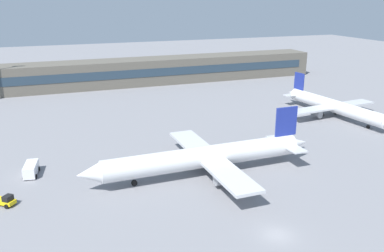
{
  "coord_description": "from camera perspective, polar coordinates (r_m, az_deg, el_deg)",
  "views": [
    {
      "loc": [
        -27.28,
        -40.5,
        30.47
      ],
      "look_at": [
        2.8,
        40.0,
        3.0
      ],
      "focal_mm": 38.21,
      "sensor_mm": 36.0,
      "label": 1
    }
  ],
  "objects": [
    {
      "name": "service_van_white",
      "position": [
        78.32,
        -21.56,
        -5.61
      ],
      "size": [
        2.94,
        5.45,
        2.08
      ],
      "color": "white",
      "rests_on": "ground_plane"
    },
    {
      "name": "airplane_mid",
      "position": [
        112.95,
        19.41,
        2.55
      ],
      "size": [
        26.59,
        37.96,
        9.38
      ],
      "color": "silver",
      "rests_on": "ground_plane"
    },
    {
      "name": "ground_plane",
      "position": [
        90.3,
        -1.66,
        -2.0
      ],
      "size": [
        400.0,
        400.0,
        0.0
      ],
      "primitive_type": "plane",
      "color": "gray"
    },
    {
      "name": "baggage_tug_yellow",
      "position": [
        69.13,
        -24.68,
        -9.44
      ],
      "size": [
        3.73,
        3.44,
        1.75
      ],
      "color": "yellow",
      "rests_on": "ground_plane"
    },
    {
      "name": "terminal_building",
      "position": [
        147.65,
        -9.6,
        7.35
      ],
      "size": [
        145.67,
        12.13,
        9.0
      ],
      "color": "#5B564C",
      "rests_on": "ground_plane"
    },
    {
      "name": "airplane_near",
      "position": [
        72.17,
        1.5,
        -4.4
      ],
      "size": [
        43.67,
        30.35,
        10.8
      ],
      "color": "silver",
      "rests_on": "ground_plane"
    }
  ]
}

